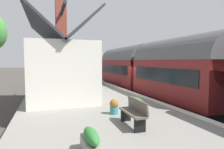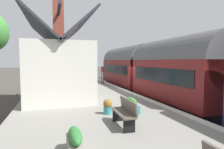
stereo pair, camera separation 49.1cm
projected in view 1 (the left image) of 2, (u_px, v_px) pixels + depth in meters
The scene contains 17 objects.
ground_plane at pixel (141, 101), 14.11m from camera, with size 160.00×160.00×0.00m, color #423D38.
platform at pixel (82, 99), 12.64m from camera, with size 32.00×6.79×0.83m, color gray.
platform_edge_coping at pixel (126, 90), 13.66m from camera, with size 32.00×0.36×0.02m, color beige.
rail_near at pixel (160, 98), 14.63m from camera, with size 52.00×0.08×0.14m, color gray.
rail_far at pixel (143, 100), 14.16m from camera, with size 52.00×0.08×0.14m, color gray.
train at pixel (175, 73), 11.73m from camera, with size 23.51×2.73×4.32m.
station_building at pixel (60, 68), 11.57m from camera, with size 7.42×3.53×5.67m.
bench_by_lamp at pixel (70, 75), 22.05m from camera, with size 1.41×0.48×0.88m.
bench_mid_platform at pixel (134, 112), 6.17m from camera, with size 1.41×0.47×0.88m.
planter_corner_building at pixel (91, 143), 4.23m from camera, with size 1.05×0.32×0.61m.
planter_edge_near at pixel (75, 77), 22.03m from camera, with size 0.77×0.32×0.63m.
planter_under_sign at pixel (114, 106), 7.60m from camera, with size 0.35×0.35×0.60m.
planter_by_door at pixel (137, 105), 8.02m from camera, with size 1.07×0.32×0.59m.
planter_bench_left at pixel (53, 75), 21.95m from camera, with size 0.64×0.64×0.96m.
planter_bench_right at pixel (43, 76), 21.96m from camera, with size 0.81×0.32×0.66m.
lamp_post_platform at pixel (88, 58), 21.25m from camera, with size 0.32×0.50×3.42m.
station_sign_board at pixel (102, 71), 17.97m from camera, with size 0.96×0.06×1.57m.
Camera 1 is at (-12.46, 6.59, 2.94)m, focal length 30.70 mm.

